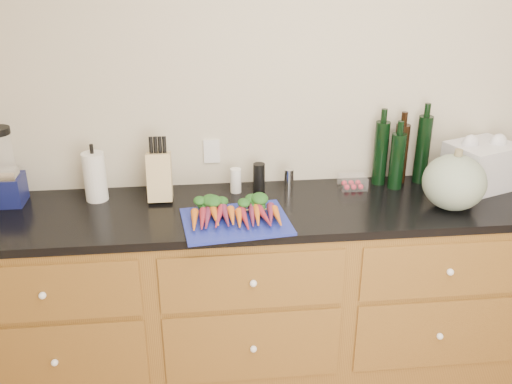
{
  "coord_description": "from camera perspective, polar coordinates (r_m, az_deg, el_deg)",
  "views": [
    {
      "loc": [
        -0.66,
        -1.13,
        2.1
      ],
      "look_at": [
        -0.41,
        1.2,
        1.06
      ],
      "focal_mm": 40.0,
      "sensor_mm": 36.0,
      "label": 1
    }
  ],
  "objects": [
    {
      "name": "canister_chrome",
      "position": [
        2.87,
        3.3,
        1.25
      ],
      "size": [
        0.05,
        0.05,
        0.11
      ],
      "primitive_type": "cylinder",
      "color": "silver",
      "rests_on": "countertop"
    },
    {
      "name": "grinder_salt",
      "position": [
        2.84,
        -2.04,
        1.15
      ],
      "size": [
        0.05,
        0.05,
        0.12
      ],
      "primitive_type": "cylinder",
      "color": "white",
      "rests_on": "countertop"
    },
    {
      "name": "countertop",
      "position": [
        2.78,
        8.31,
        -1.44
      ],
      "size": [
        3.64,
        0.62,
        0.04
      ],
      "primitive_type": "cube",
      "color": "black",
      "rests_on": "cabinets"
    },
    {
      "name": "grinder_pepper",
      "position": [
        2.85,
        0.3,
        1.46
      ],
      "size": [
        0.06,
        0.06,
        0.15
      ],
      "primitive_type": "cylinder",
      "color": "black",
      "rests_on": "countertop"
    },
    {
      "name": "cutting_board",
      "position": [
        2.56,
        -2.03,
        -2.97
      ],
      "size": [
        0.51,
        0.4,
        0.01
      ],
      "primitive_type": "cube",
      "rotation": [
        0.0,
        0.0,
        0.11
      ],
      "color": "navy",
      "rests_on": "countertop"
    },
    {
      "name": "carrots",
      "position": [
        2.57,
        -2.09,
        -2.1
      ],
      "size": [
        0.4,
        0.28,
        0.05
      ],
      "color": "orange",
      "rests_on": "cutting_board"
    },
    {
      "name": "knife_block",
      "position": [
        2.79,
        -9.62,
        1.53
      ],
      "size": [
        0.12,
        0.12,
        0.23
      ],
      "primitive_type": "cube",
      "color": "#CFB679",
      "rests_on": "countertop"
    },
    {
      "name": "wall_back",
      "position": [
        2.95,
        7.26,
        7.97
      ],
      "size": [
        4.1,
        0.05,
        2.6
      ],
      "primitive_type": "cube",
      "color": "beige",
      "rests_on": "ground"
    },
    {
      "name": "paper_towel",
      "position": [
        2.84,
        -15.81,
        1.48
      ],
      "size": [
        0.11,
        0.11,
        0.24
      ],
      "primitive_type": "cylinder",
      "color": "silver",
      "rests_on": "countertop"
    },
    {
      "name": "bottles",
      "position": [
        3.0,
        14.27,
        3.7
      ],
      "size": [
        0.29,
        0.15,
        0.35
      ],
      "color": "black",
      "rests_on": "countertop"
    },
    {
      "name": "blender_appliance",
      "position": [
        2.93,
        -23.9,
        1.91
      ],
      "size": [
        0.15,
        0.15,
        0.38
      ],
      "color": "#10154C",
      "rests_on": "countertop"
    },
    {
      "name": "squash",
      "position": [
        2.8,
        19.2,
        0.92
      ],
      "size": [
        0.29,
        0.29,
        0.26
      ],
      "primitive_type": "ellipsoid",
      "color": "slate",
      "rests_on": "countertop"
    },
    {
      "name": "cabinets",
      "position": [
        3.01,
        7.8,
        -9.57
      ],
      "size": [
        3.6,
        0.64,
        0.9
      ],
      "color": "brown",
      "rests_on": "ground"
    },
    {
      "name": "grocery_bag",
      "position": [
        3.1,
        21.54,
        2.47
      ],
      "size": [
        0.38,
        0.34,
        0.23
      ],
      "primitive_type": null,
      "rotation": [
        0.0,
        0.0,
        0.36
      ],
      "color": "white",
      "rests_on": "countertop"
    },
    {
      "name": "tomato_box",
      "position": [
        2.94,
        9.64,
        0.97
      ],
      "size": [
        0.13,
        0.11,
        0.06
      ],
      "primitive_type": "cube",
      "color": "white",
      "rests_on": "countertop"
    }
  ]
}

